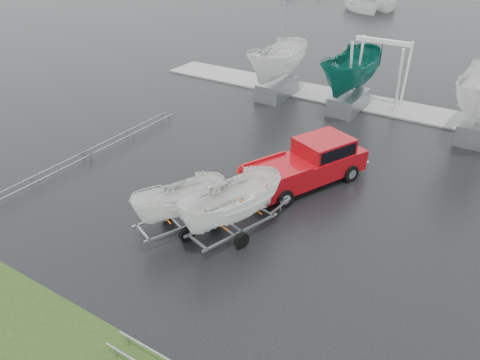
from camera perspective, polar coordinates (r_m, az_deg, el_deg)
ground_plane at (r=20.48m, az=3.10°, el=-1.61°), size 120.00×120.00×0.00m
dock at (r=31.39m, az=15.09°, el=9.09°), size 30.00×3.00×0.12m
pickup_truck at (r=21.03m, az=8.60°, el=2.21°), size 4.25×6.27×1.98m
trailer_hitched at (r=17.11m, az=-7.55°, el=0.63°), size 2.53×3.77×4.40m
trailer_parked at (r=16.42m, az=-1.06°, el=1.15°), size 2.21×3.79×5.17m
boat_hoist at (r=30.46m, az=16.66°, el=13.46°), size 3.30×2.18×4.12m
keelboat_0 at (r=30.48m, az=4.83°, el=16.79°), size 2.40×3.20×10.57m
keelboat_1 at (r=28.76m, az=13.86°, el=15.70°), size 2.53×3.20×7.82m
mast_rack_0 at (r=26.00m, az=-13.31°, el=5.65°), size 0.56×6.50×0.06m
mast_rack_1 at (r=22.72m, az=-23.80°, el=0.07°), size 0.56×6.50×0.06m
moored_boat_0 at (r=62.60m, az=14.58°, el=19.26°), size 3.68×3.67×11.43m
moored_boat_1 at (r=64.76m, az=17.28°, el=19.24°), size 3.21×3.25×11.31m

